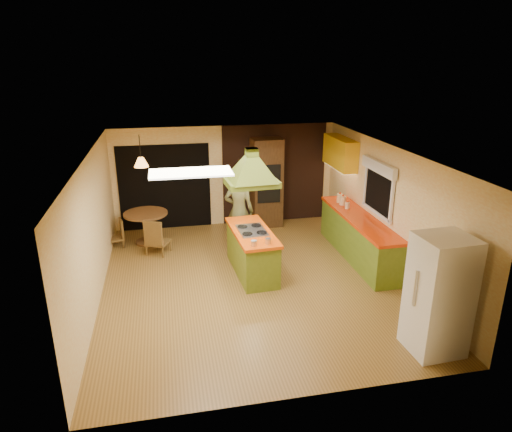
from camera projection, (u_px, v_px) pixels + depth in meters
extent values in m
plane|color=olive|center=(250.00, 280.00, 8.78)|extent=(6.50, 6.50, 0.00)
plane|color=#FEEBB6|center=(226.00, 176.00, 11.37)|extent=(5.50, 0.00, 5.50)
plane|color=#FEEBB6|center=(301.00, 312.00, 5.36)|extent=(5.50, 0.00, 5.50)
plane|color=#FEEBB6|center=(93.00, 230.00, 7.85)|extent=(0.00, 6.50, 6.50)
plane|color=#FEEBB6|center=(388.00, 210.00, 8.88)|extent=(0.00, 6.50, 6.50)
plane|color=silver|center=(250.00, 152.00, 7.95)|extent=(6.50, 6.50, 0.00)
cube|color=#381E14|center=(274.00, 174.00, 11.59)|extent=(2.64, 0.03, 2.50)
cube|color=black|center=(165.00, 187.00, 11.13)|extent=(2.20, 0.03, 2.10)
cube|color=olive|center=(358.00, 239.00, 9.65)|extent=(0.58, 3.00, 0.86)
cube|color=#E53807|center=(360.00, 218.00, 9.50)|extent=(0.62, 3.05, 0.06)
cube|color=yellow|center=(340.00, 153.00, 10.65)|extent=(0.34, 1.40, 0.70)
cube|color=black|center=(379.00, 190.00, 9.15)|extent=(0.03, 1.16, 0.96)
cube|color=white|center=(379.00, 167.00, 8.98)|extent=(0.10, 1.35, 0.22)
cube|color=white|center=(191.00, 173.00, 6.64)|extent=(1.20, 0.60, 0.03)
cube|color=olive|center=(252.00, 253.00, 8.98)|extent=(0.76, 1.73, 0.83)
cube|color=#EE4F07|center=(252.00, 232.00, 8.84)|extent=(0.82, 1.81, 0.06)
cube|color=silver|center=(252.00, 230.00, 8.82)|extent=(0.56, 0.78, 0.02)
cube|color=#57681A|center=(252.00, 183.00, 8.51)|extent=(1.00, 0.75, 0.11)
pyramid|color=#57681A|center=(252.00, 156.00, 8.34)|extent=(1.00, 0.75, 0.45)
cube|color=#57681A|center=(252.00, 152.00, 8.31)|extent=(0.22, 0.22, 0.14)
imported|color=brown|center=(239.00, 211.00, 9.96)|extent=(0.76, 0.63, 1.77)
cube|color=white|center=(439.00, 295.00, 6.46)|extent=(0.77, 0.73, 1.78)
cube|color=#4F3219|center=(266.00, 183.00, 11.32)|extent=(0.75, 0.61, 2.21)
cube|color=black|center=(269.00, 174.00, 10.95)|extent=(0.57, 0.04, 0.45)
cube|color=black|center=(269.00, 194.00, 11.11)|extent=(0.57, 0.04, 0.45)
cylinder|color=brown|center=(146.00, 214.00, 10.31)|extent=(0.98, 0.98, 0.05)
cylinder|color=brown|center=(147.00, 228.00, 10.43)|extent=(0.14, 0.14, 0.69)
cylinder|color=brown|center=(148.00, 242.00, 10.54)|extent=(0.55, 0.55, 0.05)
cone|color=#FF9E3F|center=(141.00, 162.00, 9.92)|extent=(0.42, 0.42, 0.21)
cylinder|color=#FFF5CD|center=(340.00, 198.00, 10.39)|extent=(0.15, 0.15, 0.20)
cylinder|color=#F1E6C2|center=(343.00, 200.00, 10.23)|extent=(0.17, 0.17, 0.20)
cylinder|color=#FFF0CD|center=(347.00, 205.00, 9.99)|extent=(0.11, 0.11, 0.14)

